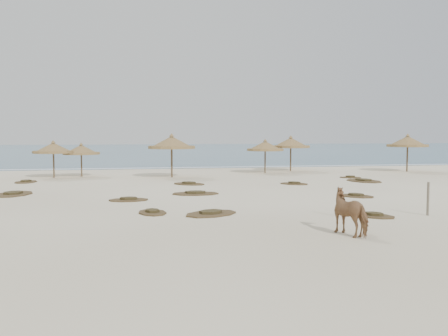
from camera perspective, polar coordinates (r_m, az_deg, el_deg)
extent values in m
plane|color=beige|center=(20.73, -0.10, -4.93)|extent=(160.00, 160.00, 0.00)
cube|color=#255071|center=(95.26, -8.42, 2.02)|extent=(200.00, 100.00, 0.01)
cube|color=silver|center=(46.39, -6.01, 0.01)|extent=(70.00, 0.60, 0.01)
cylinder|color=brown|center=(38.02, -18.88, 0.47)|extent=(0.12, 0.12, 2.03)
cylinder|color=olive|center=(37.98, -18.91, 1.74)|extent=(3.16, 3.16, 0.17)
cone|color=olive|center=(37.97, -18.92, 2.22)|extent=(3.05, 3.05, 0.73)
cone|color=olive|center=(37.96, -18.94, 2.88)|extent=(0.35, 0.35, 0.21)
cylinder|color=brown|center=(38.28, -15.97, 0.45)|extent=(0.11, 0.11, 1.89)
cylinder|color=olive|center=(38.24, -16.00, 1.62)|extent=(3.41, 3.41, 0.16)
cone|color=olive|center=(38.23, -16.01, 2.07)|extent=(3.30, 3.30, 0.68)
cone|color=olive|center=(38.22, -16.02, 2.67)|extent=(0.32, 0.32, 0.20)
cylinder|color=brown|center=(36.40, -5.99, 0.81)|extent=(0.14, 0.14, 2.40)
cylinder|color=olive|center=(36.36, -6.00, 2.38)|extent=(3.71, 3.71, 0.21)
cone|color=olive|center=(36.35, -6.01, 2.97)|extent=(3.58, 3.58, 0.86)
cone|color=olive|center=(36.34, -6.01, 3.78)|extent=(0.41, 0.41, 0.25)
cylinder|color=brown|center=(40.34, 4.72, 0.88)|extent=(0.12, 0.12, 2.06)
cylinder|color=olive|center=(40.31, 4.73, 2.10)|extent=(3.18, 3.18, 0.18)
cone|color=olive|center=(40.30, 4.73, 2.56)|extent=(3.07, 3.07, 0.74)
cone|color=olive|center=(40.29, 4.73, 3.19)|extent=(0.35, 0.35, 0.22)
cylinder|color=brown|center=(42.65, 7.62, 1.17)|extent=(0.13, 0.13, 2.28)
cylinder|color=olive|center=(42.62, 7.64, 2.44)|extent=(3.65, 3.65, 0.20)
cone|color=olive|center=(42.61, 7.64, 2.92)|extent=(3.53, 3.53, 0.81)
cone|color=olive|center=(42.60, 7.65, 3.58)|extent=(0.39, 0.39, 0.24)
cylinder|color=brown|center=(44.48, 20.21, 1.15)|extent=(0.14, 0.14, 2.39)
cylinder|color=olive|center=(44.44, 20.24, 2.42)|extent=(3.80, 3.80, 0.20)
cone|color=olive|center=(44.44, 20.25, 2.91)|extent=(3.68, 3.68, 0.85)
cone|color=olive|center=(44.43, 20.27, 3.57)|extent=(0.41, 0.41, 0.25)
imported|color=#9B7546|center=(16.35, 14.43, -4.88)|extent=(1.28, 1.88, 1.45)
cylinder|color=#685D4E|center=(21.09, 22.28, -3.27)|extent=(0.11, 0.11, 1.31)
cylinder|color=#685D4E|center=(19.82, 12.92, -3.80)|extent=(0.09, 0.09, 1.12)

